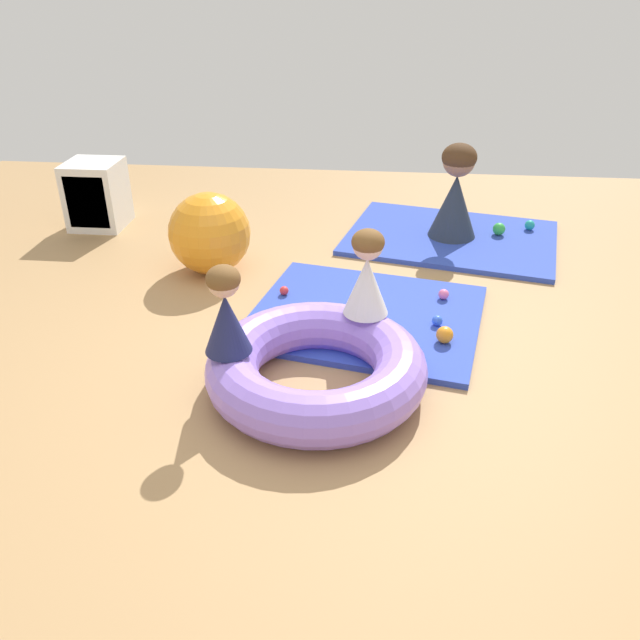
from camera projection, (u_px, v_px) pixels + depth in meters
ground_plane at (303, 373)px, 3.62m from camera, size 8.00×8.00×0.00m
gym_mat_near_right at (366, 316)px, 4.17m from camera, size 1.65×1.50×0.04m
gym_mat_front at (451, 238)px, 5.33m from camera, size 1.90×1.57×0.04m
inflatable_cushion at (316, 367)px, 3.42m from camera, size 1.18×1.18×0.28m
child_in_white at (367, 273)px, 3.54m from camera, size 0.26×0.26×0.50m
child_in_navy at (226, 311)px, 3.20m from camera, size 0.34×0.34×0.47m
adult_seated at (456, 192)px, 5.14m from camera, size 0.40×0.40×0.76m
play_ball_red at (284, 291)px, 4.37m from camera, size 0.06×0.06×0.06m
play_ball_yellow at (319, 339)px, 3.79m from camera, size 0.09×0.09×0.09m
play_ball_orange at (445, 335)px, 3.82m from camera, size 0.10×0.10×0.10m
play_ball_green at (499, 229)px, 5.31m from camera, size 0.10×0.10×0.10m
play_ball_blue at (437, 321)px, 4.00m from camera, size 0.07×0.07×0.07m
play_ball_teal at (530, 225)px, 5.41m from camera, size 0.08×0.08×0.08m
play_ball_pink at (444, 294)px, 4.31m from camera, size 0.07×0.07×0.07m
exercise_ball_large at (210, 233)px, 4.67m from camera, size 0.60×0.60×0.60m
storage_cube at (96, 195)px, 5.48m from camera, size 0.44×0.44×0.56m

